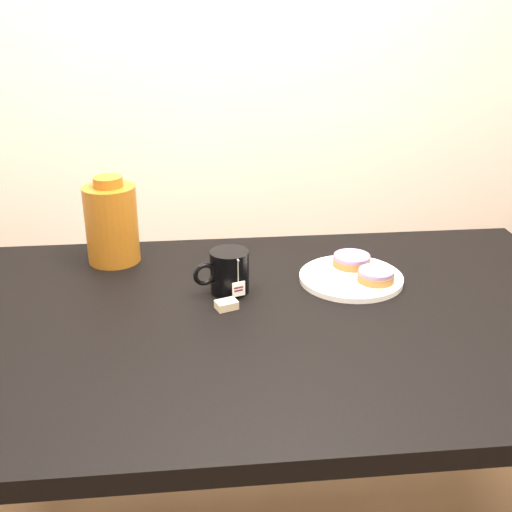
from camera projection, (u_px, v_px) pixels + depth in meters
name	position (u px, v px, depth m)	size (l,w,h in m)	color
table	(284.00, 348.00, 1.38)	(1.40, 0.90, 0.75)	black
plate	(351.00, 277.00, 1.50)	(0.24, 0.24, 0.02)	white
bagel_back	(352.00, 260.00, 1.55)	(0.11, 0.11, 0.03)	brown
bagel_front	(376.00, 276.00, 1.46)	(0.12, 0.12, 0.03)	brown
mug	(229.00, 271.00, 1.43)	(0.14, 0.11, 0.10)	black
teabag_pouch	(226.00, 305.00, 1.37)	(0.04, 0.03, 0.02)	#C6B793
bagel_package	(112.00, 223.00, 1.57)	(0.16, 0.16, 0.22)	brown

